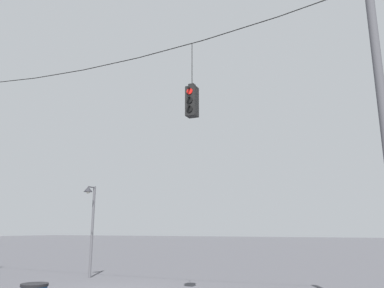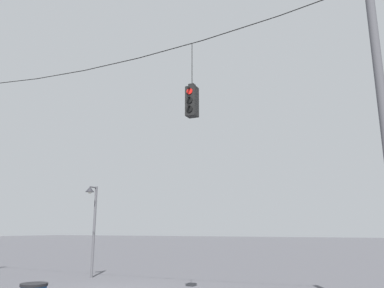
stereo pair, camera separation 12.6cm
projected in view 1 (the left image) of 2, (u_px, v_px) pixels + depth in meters
The scene contains 3 objects.
span_wire at pixel (110, 58), 13.89m from camera, with size 17.54×0.03×0.71m.
traffic_light_near_right_pole at pixel (192, 101), 12.04m from camera, with size 0.34×0.58×2.55m.
street_lamp at pixel (90, 212), 17.48m from camera, with size 0.41×0.72×4.15m.
Camera 1 is at (8.15, -10.60, 2.15)m, focal length 35.00 mm.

